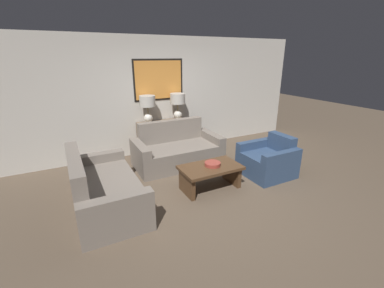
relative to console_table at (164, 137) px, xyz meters
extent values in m
plane|color=brown|center=(0.00, -2.06, -0.39)|extent=(20.00, 20.00, 0.00)
cube|color=beige|center=(0.00, 0.28, 0.93)|extent=(7.64, 0.10, 2.65)
cube|color=black|center=(0.00, 0.22, 1.31)|extent=(1.18, 0.01, 0.92)
cube|color=orange|center=(0.00, 0.21, 1.31)|extent=(1.10, 0.02, 0.84)
cube|color=brown|center=(0.00, 0.00, 0.00)|extent=(1.21, 0.39, 0.78)
cylinder|color=silver|center=(-0.36, 0.00, 0.40)|extent=(0.16, 0.16, 0.02)
sphere|color=silver|center=(-0.36, 0.00, 0.51)|extent=(0.19, 0.19, 0.19)
cylinder|color=#8C7A51|center=(-0.36, 0.00, 0.69)|extent=(0.02, 0.02, 0.17)
cylinder|color=#B2ADA3|center=(-0.36, 0.00, 0.89)|extent=(0.35, 0.35, 0.23)
cylinder|color=silver|center=(0.36, 0.00, 0.40)|extent=(0.16, 0.16, 0.02)
sphere|color=silver|center=(0.36, 0.00, 0.51)|extent=(0.19, 0.19, 0.19)
cylinder|color=#8C7A51|center=(0.36, 0.00, 0.69)|extent=(0.02, 0.02, 0.17)
cylinder|color=#B2ADA3|center=(0.36, 0.00, 0.89)|extent=(0.35, 0.35, 0.23)
cube|color=slate|center=(0.00, -0.87, -0.17)|extent=(1.45, 0.76, 0.43)
cube|color=slate|center=(0.00, -0.41, 0.06)|extent=(1.45, 0.18, 0.90)
cube|color=slate|center=(-0.82, -0.78, -0.09)|extent=(0.18, 0.94, 0.59)
cube|color=slate|center=(0.82, -0.78, -0.09)|extent=(0.18, 0.94, 0.59)
cube|color=slate|center=(-1.56, -1.75, -0.17)|extent=(0.76, 1.45, 0.43)
cube|color=slate|center=(-2.02, -1.75, 0.06)|extent=(0.18, 1.45, 0.90)
cube|color=slate|center=(-1.65, -2.57, -0.09)|extent=(0.94, 0.18, 0.59)
cube|color=slate|center=(-1.65, -0.93, -0.09)|extent=(0.94, 0.18, 0.59)
cube|color=#4C331E|center=(0.07, -2.00, 0.01)|extent=(1.05, 0.61, 0.05)
cube|color=#4C331E|center=(-0.39, -2.00, -0.20)|extent=(0.07, 0.49, 0.37)
cube|color=#4C331E|center=(0.52, -2.00, -0.20)|extent=(0.07, 0.49, 0.37)
cylinder|color=#93382D|center=(0.11, -1.99, 0.06)|extent=(0.28, 0.28, 0.06)
cube|color=navy|center=(1.24, -2.02, -0.17)|extent=(0.69, 0.59, 0.44)
cube|color=navy|center=(1.68, -2.02, -0.01)|extent=(0.18, 0.59, 0.77)
cube|color=navy|center=(1.33, -1.66, -0.09)|extent=(0.87, 0.14, 0.60)
cube|color=navy|center=(1.33, -2.39, -0.09)|extent=(0.87, 0.14, 0.60)
camera|label=1|loc=(-2.08, -5.44, 1.85)|focal=24.00mm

